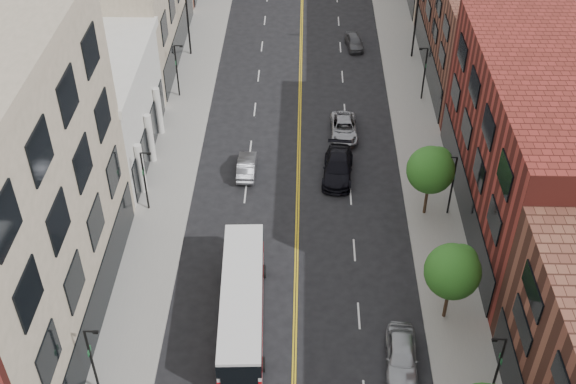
# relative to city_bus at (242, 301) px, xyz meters

# --- Properties ---
(sidewalk_left) EXTENTS (4.00, 110.00, 0.15)m
(sidewalk_left) POSITION_rel_city_bus_xyz_m (-6.76, 21.54, -1.64)
(sidewalk_left) COLOR gray
(sidewalk_left) RESTS_ON ground
(sidewalk_right) EXTENTS (4.00, 110.00, 0.15)m
(sidewalk_right) POSITION_rel_city_bus_xyz_m (13.24, 21.54, -1.64)
(sidewalk_right) COLOR gray
(sidewalk_right) RESTS_ON ground
(bldg_l_white) EXTENTS (10.00, 14.00, 8.00)m
(bldg_l_white) POSITION_rel_city_bus_xyz_m (-13.76, 17.54, 2.29)
(bldg_l_white) COLOR silver
(bldg_l_white) RESTS_ON ground
(bldg_r_mid) EXTENTS (10.00, 22.00, 12.00)m
(bldg_r_mid) POSITION_rel_city_bus_xyz_m (20.24, 10.54, 4.29)
(bldg_r_mid) COLOR maroon
(bldg_r_mid) RESTS_ON ground
(bldg_r_far_a) EXTENTS (10.00, 20.00, 10.00)m
(bldg_r_far_a) POSITION_rel_city_bus_xyz_m (20.24, 31.54, 3.29)
(bldg_r_far_a) COLOR brown
(bldg_r_far_a) RESTS_ON ground
(tree_r_2) EXTENTS (3.40, 3.40, 5.59)m
(tree_r_2) POSITION_rel_city_bus_xyz_m (12.63, 0.61, 2.42)
(tree_r_2) COLOR black
(tree_r_2) RESTS_ON sidewalk_right
(tree_r_3) EXTENTS (3.40, 3.40, 5.59)m
(tree_r_3) POSITION_rel_city_bus_xyz_m (12.63, 10.61, 2.42)
(tree_r_3) COLOR black
(tree_r_3) RESTS_ON sidewalk_right
(lamp_l_1) EXTENTS (0.81, 0.55, 5.05)m
(lamp_l_1) POSITION_rel_city_bus_xyz_m (-7.71, -5.46, 1.26)
(lamp_l_1) COLOR black
(lamp_l_1) RESTS_ON sidewalk_left
(lamp_l_2) EXTENTS (0.81, 0.55, 5.05)m
(lamp_l_2) POSITION_rel_city_bus_xyz_m (-7.71, 10.54, 1.26)
(lamp_l_2) COLOR black
(lamp_l_2) RESTS_ON sidewalk_left
(lamp_l_3) EXTENTS (0.81, 0.55, 5.05)m
(lamp_l_3) POSITION_rel_city_bus_xyz_m (-7.71, 26.54, 1.26)
(lamp_l_3) COLOR black
(lamp_l_3) RESTS_ON sidewalk_left
(lamp_r_1) EXTENTS (0.81, 0.55, 5.05)m
(lamp_r_1) POSITION_rel_city_bus_xyz_m (14.19, -5.46, 1.26)
(lamp_r_1) COLOR black
(lamp_r_1) RESTS_ON sidewalk_right
(lamp_r_2) EXTENTS (0.81, 0.55, 5.05)m
(lamp_r_2) POSITION_rel_city_bus_xyz_m (14.19, 10.54, 1.26)
(lamp_r_2) COLOR black
(lamp_r_2) RESTS_ON sidewalk_right
(lamp_r_3) EXTENTS (0.81, 0.55, 5.05)m
(lamp_r_3) POSITION_rel_city_bus_xyz_m (14.19, 26.54, 1.26)
(lamp_r_3) COLOR black
(lamp_r_3) RESTS_ON sidewalk_right
(signal_mast_left) EXTENTS (4.49, 0.18, 7.20)m
(signal_mast_left) POSITION_rel_city_bus_xyz_m (-7.02, 34.54, 2.94)
(signal_mast_left) COLOR black
(signal_mast_left) RESTS_ON sidewalk_left
(signal_mast_right) EXTENTS (4.49, 0.18, 7.20)m
(signal_mast_right) POSITION_rel_city_bus_xyz_m (13.51, 34.54, 2.94)
(signal_mast_right) COLOR black
(signal_mast_right) RESTS_ON sidewalk_right
(city_bus) EXTENTS (3.14, 11.54, 2.94)m
(city_bus) POSITION_rel_city_bus_xyz_m (0.00, 0.00, 0.00)
(city_bus) COLOR silver
(city_bus) RESTS_ON ground
(car_parked_far) EXTENTS (2.17, 4.74, 1.58)m
(car_parked_far) POSITION_rel_city_bus_xyz_m (9.49, -3.13, -0.92)
(car_parked_far) COLOR #9FA2A6
(car_parked_far) RESTS_ON ground
(car_lane_behind) EXTENTS (1.41, 3.99, 1.31)m
(car_lane_behind) POSITION_rel_city_bus_xyz_m (-0.83, 15.21, -1.05)
(car_lane_behind) COLOR #535358
(car_lane_behind) RESTS_ON ground
(car_lane_a) EXTENTS (2.71, 5.72, 1.61)m
(car_lane_a) POSITION_rel_city_bus_xyz_m (6.32, 15.02, -0.90)
(car_lane_a) COLOR black
(car_lane_a) RESTS_ON ground
(car_lane_b) EXTENTS (2.27, 4.85, 1.34)m
(car_lane_b) POSITION_rel_city_bus_xyz_m (7.00, 20.72, -1.04)
(car_lane_b) COLOR #97989E
(car_lane_b) RESTS_ON ground
(car_lane_c) EXTENTS (2.00, 3.91, 1.27)m
(car_lane_c) POSITION_rel_city_bus_xyz_m (8.61, 36.54, -1.07)
(car_lane_c) COLOR #4C4D52
(car_lane_c) RESTS_ON ground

